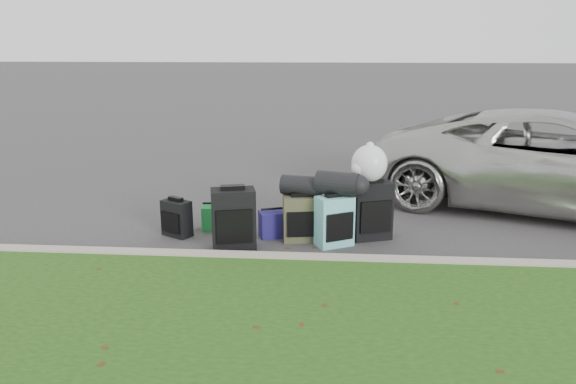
# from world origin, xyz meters

# --- Properties ---
(ground) EXTENTS (120.00, 120.00, 0.00)m
(ground) POSITION_xyz_m (0.00, 0.00, 0.00)
(ground) COLOR #383535
(ground) RESTS_ON ground
(curb) EXTENTS (120.00, 0.18, 0.15)m
(curb) POSITION_xyz_m (0.00, -1.00, 0.07)
(curb) COLOR #9E937F
(curb) RESTS_ON ground
(suv) EXTENTS (5.78, 4.18, 1.46)m
(suv) POSITION_xyz_m (3.83, 1.57, 0.73)
(suv) COLOR #B7B7B2
(suv) RESTS_ON ground
(suitcase_small_black) EXTENTS (0.43, 0.37, 0.47)m
(suitcase_small_black) POSITION_xyz_m (-1.53, -0.05, 0.24)
(suitcase_small_black) COLOR black
(suitcase_small_black) RESTS_ON ground
(suitcase_large_black_left) EXTENTS (0.58, 0.43, 0.75)m
(suitcase_large_black_left) POSITION_xyz_m (-0.71, -0.46, 0.37)
(suitcase_large_black_left) COLOR black
(suitcase_large_black_left) RESTS_ON ground
(suitcase_olive) EXTENTS (0.46, 0.33, 0.58)m
(suitcase_olive) POSITION_xyz_m (0.08, -0.11, 0.29)
(suitcase_olive) COLOR #363723
(suitcase_olive) RESTS_ON ground
(suitcase_teal) EXTENTS (0.51, 0.44, 0.62)m
(suitcase_teal) POSITION_xyz_m (0.51, -0.25, 0.31)
(suitcase_teal) COLOR #569D9F
(suitcase_teal) RESTS_ON ground
(suitcase_large_black_right) EXTENTS (0.56, 0.44, 0.74)m
(suitcase_large_black_right) POSITION_xyz_m (0.97, 0.05, 0.37)
(suitcase_large_black_right) COLOR black
(suitcase_large_black_right) RESTS_ON ground
(tote_green) EXTENTS (0.32, 0.27, 0.33)m
(tote_green) POSITION_xyz_m (-1.11, 0.23, 0.16)
(tote_green) COLOR #1C7F35
(tote_green) RESTS_ON ground
(tote_navy) EXTENTS (0.38, 0.34, 0.34)m
(tote_navy) POSITION_xyz_m (-0.29, 0.01, 0.17)
(tote_navy) COLOR navy
(tote_navy) RESTS_ON ground
(duffel_left) EXTENTS (0.50, 0.34, 0.25)m
(duffel_left) POSITION_xyz_m (0.07, -0.04, 0.70)
(duffel_left) COLOR black
(duffel_left) RESTS_ON suitcase_olive
(duffel_right) EXTENTS (0.58, 0.43, 0.29)m
(duffel_right) POSITION_xyz_m (0.54, -0.17, 0.77)
(duffel_right) COLOR black
(duffel_right) RESTS_ON suitcase_teal
(trash_bag) EXTENTS (0.45, 0.45, 0.45)m
(trash_bag) POSITION_xyz_m (0.93, 0.10, 0.97)
(trash_bag) COLOR white
(trash_bag) RESTS_ON suitcase_large_black_right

